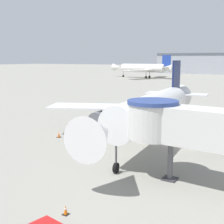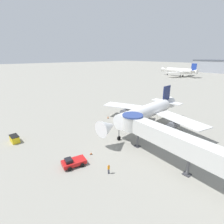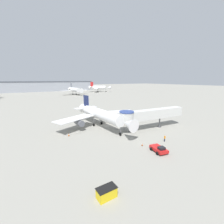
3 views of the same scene
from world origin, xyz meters
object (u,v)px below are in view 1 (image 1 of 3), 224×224
(traffic_cone_port_wing, at_px, (59,134))
(traffic_cone_near_nose, at_px, (66,210))
(background_jet_blue_tail, at_px, (144,68))
(main_airplane, at_px, (154,109))

(traffic_cone_port_wing, bearing_deg, traffic_cone_near_nose, -48.94)
(background_jet_blue_tail, bearing_deg, main_airplane, 29.53)
(main_airplane, height_order, traffic_cone_port_wing, main_airplane)
(main_airplane, bearing_deg, traffic_cone_port_wing, -169.18)
(background_jet_blue_tail, bearing_deg, traffic_cone_near_nose, 27.04)
(traffic_cone_near_nose, bearing_deg, traffic_cone_port_wing, 131.06)
(traffic_cone_port_wing, bearing_deg, main_airplane, 15.82)
(traffic_cone_near_nose, relative_size, traffic_cone_port_wing, 0.79)
(traffic_cone_port_wing, relative_size, background_jet_blue_tail, 0.02)
(traffic_cone_near_nose, distance_m, traffic_cone_port_wing, 19.52)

